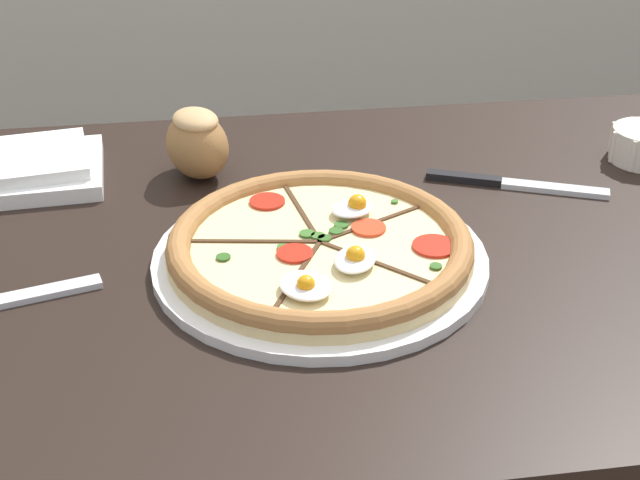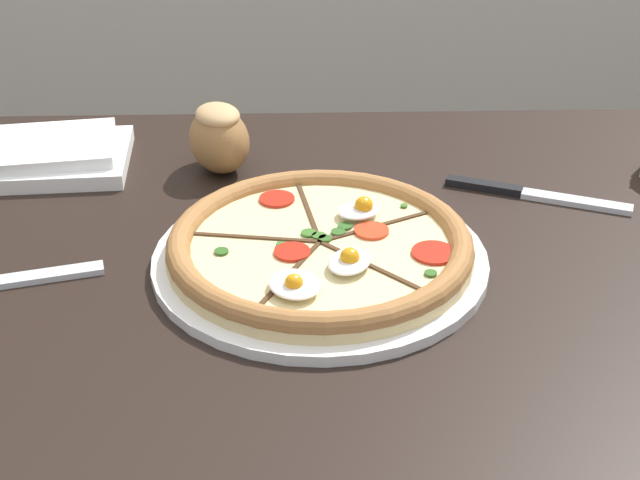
% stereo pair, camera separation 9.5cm
% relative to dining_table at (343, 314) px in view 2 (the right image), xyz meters
% --- Properties ---
extents(dining_table, '(1.57, 0.77, 0.76)m').
position_rel_dining_table_xyz_m(dining_table, '(0.00, 0.00, 0.00)').
color(dining_table, black).
rests_on(dining_table, ground_plane).
extents(pizza, '(0.36, 0.36, 0.05)m').
position_rel_dining_table_xyz_m(pizza, '(-0.03, -0.05, 0.12)').
color(pizza, white).
rests_on(pizza, dining_table).
extents(napkin_folded, '(0.20, 0.18, 0.04)m').
position_rel_dining_table_xyz_m(napkin_folded, '(-0.37, 0.21, 0.12)').
color(napkin_folded, white).
rests_on(napkin_folded, dining_table).
extents(bread_piece_far, '(0.11, 0.12, 0.09)m').
position_rel_dining_table_xyz_m(bread_piece_far, '(-0.15, 0.19, 0.15)').
color(bread_piece_far, olive).
rests_on(bread_piece_far, dining_table).
extents(knife_spare, '(0.22, 0.10, 0.01)m').
position_rel_dining_table_xyz_m(knife_spare, '(0.24, 0.10, 0.11)').
color(knife_spare, silver).
rests_on(knife_spare, dining_table).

